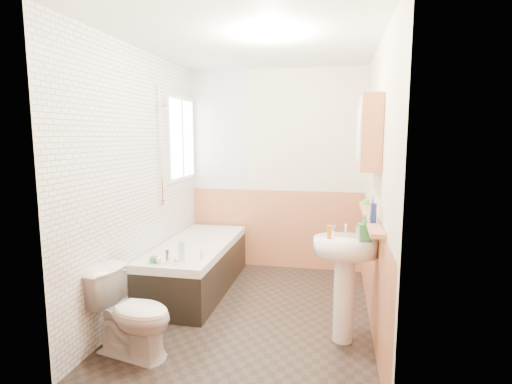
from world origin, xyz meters
TOP-DOWN VIEW (x-y plane):
  - floor at (0.00, 0.00)m, footprint 2.80×2.80m
  - ceiling at (0.00, 0.00)m, footprint 2.80×2.80m
  - wall_back at (0.00, 1.41)m, footprint 2.20×0.02m
  - wall_front at (0.00, -1.41)m, footprint 2.20×0.02m
  - wall_left at (-1.11, 0.00)m, footprint 0.02×2.80m
  - wall_right at (1.11, 0.00)m, footprint 0.02×2.80m
  - wainscot_right at (1.09, 0.00)m, footprint 0.01×2.80m
  - wainscot_front at (0.00, -1.39)m, footprint 2.20×0.01m
  - wainscot_back at (0.00, 1.39)m, footprint 2.20×0.01m
  - tile_cladding_left at (-1.09, 0.00)m, footprint 0.01×2.80m
  - tile_return_back at (-0.73, 1.39)m, footprint 0.75×0.01m
  - window at (-1.06, 0.95)m, footprint 0.03×0.79m
  - bathtub at (-0.73, 0.46)m, footprint 0.70×1.73m
  - shower_riser at (-1.04, 0.33)m, footprint 0.11×0.08m
  - toilet at (-0.76, -0.92)m, footprint 0.75×0.52m
  - sink at (0.84, -0.38)m, footprint 0.51×0.41m
  - pine_shelf at (1.04, -0.13)m, footprint 0.10×1.41m
  - medicine_cabinet at (1.01, -0.04)m, footprint 0.17×0.68m
  - foam_can at (1.04, -0.46)m, footprint 0.05×0.05m
  - green_bottle at (1.04, -0.36)m, footprint 0.06×0.06m
  - black_jar at (1.04, 0.39)m, footprint 0.09×0.09m
  - soap_bottle at (0.98, -0.44)m, footprint 0.12×0.22m
  - clear_bottle at (0.71, -0.41)m, footprint 0.05×0.05m
  - blue_gel at (-0.63, -0.20)m, footprint 0.06×0.05m
  - cream_jar at (-0.88, -0.27)m, footprint 0.11×0.11m
  - orange_bottle at (-0.48, -0.09)m, footprint 0.03×0.03m

SIDE VIEW (x-z plane):
  - floor at x=0.00m, z-range 0.00..0.00m
  - bathtub at x=-0.73m, z-range -0.06..0.61m
  - toilet at x=-0.76m, z-range 0.00..0.67m
  - wainscot_right at x=1.09m, z-range 0.00..1.00m
  - wainscot_front at x=0.00m, z-range 0.00..1.00m
  - wainscot_back at x=0.00m, z-range 0.00..1.00m
  - cream_jar at x=-0.88m, z-range 0.53..0.58m
  - orange_bottle at x=-0.48m, z-range 0.53..0.61m
  - sink at x=0.84m, z-range 0.13..1.11m
  - blue_gel at x=-0.63m, z-range 0.53..0.72m
  - soap_bottle at x=0.98m, z-range 0.87..0.97m
  - clear_bottle at x=0.71m, z-range 0.87..0.98m
  - pine_shelf at x=1.04m, z-range 0.99..1.02m
  - black_jar at x=1.04m, z-range 1.02..1.07m
  - foam_can at x=1.04m, z-range 1.02..1.17m
  - green_bottle at x=1.04m, z-range 1.02..1.24m
  - wall_back at x=0.00m, z-range 0.00..2.50m
  - wall_front at x=0.00m, z-range 0.00..2.50m
  - wall_left at x=-1.11m, z-range 0.00..2.50m
  - wall_right at x=1.11m, z-range 0.00..2.50m
  - tile_cladding_left at x=-1.09m, z-range 0.00..2.50m
  - window at x=-1.06m, z-range 1.15..2.15m
  - shower_riser at x=-1.04m, z-range 1.06..2.32m
  - medicine_cabinet at x=1.01m, z-range 1.40..2.01m
  - tile_return_back at x=-0.73m, z-range 1.00..2.50m
  - ceiling at x=0.00m, z-range 2.50..2.50m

